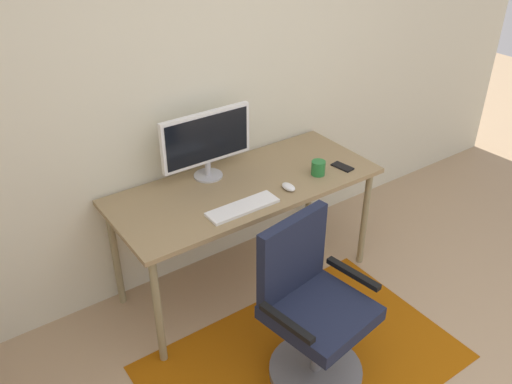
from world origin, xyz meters
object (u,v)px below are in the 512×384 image
object	(u,v)px
coffee_cup	(318,168)
cell_phone	(342,167)
keyboard	(243,207)
office_chair	(312,316)
computer_mouse	(288,187)
desk	(246,193)
monitor	(207,140)

from	to	relation	value
coffee_cup	cell_phone	xyz separation A→B (m)	(0.19, -0.02, -0.04)
keyboard	coffee_cup	xyz separation A→B (m)	(0.61, 0.06, 0.04)
cell_phone	office_chair	distance (m)	1.06
coffee_cup	cell_phone	distance (m)	0.19
computer_mouse	office_chair	world-z (taller)	office_chair
coffee_cup	cell_phone	bearing A→B (deg)	-6.66
cell_phone	desk	bearing A→B (deg)	154.62
desk	keyboard	distance (m)	0.29
computer_mouse	office_chair	size ratio (longest dim) A/B	0.11
monitor	cell_phone	bearing A→B (deg)	-27.34
desk	cell_phone	world-z (taller)	cell_phone
computer_mouse	office_chair	bearing A→B (deg)	-117.05
monitor	office_chair	xyz separation A→B (m)	(-0.00, -1.03, -0.62)
coffee_cup	computer_mouse	bearing A→B (deg)	-171.74
desk	coffee_cup	size ratio (longest dim) A/B	18.21
monitor	office_chair	size ratio (longest dim) A/B	0.63
monitor	cell_phone	world-z (taller)	monitor
monitor	keyboard	size ratio (longest dim) A/B	1.38
monitor	computer_mouse	bearing A→B (deg)	-52.89
monitor	computer_mouse	distance (m)	0.57
keyboard	coffee_cup	size ratio (longest dim) A/B	4.70
office_chair	cell_phone	bearing A→B (deg)	30.76
desk	cell_phone	size ratio (longest dim) A/B	11.92
coffee_cup	keyboard	bearing A→B (deg)	-174.59
computer_mouse	coffee_cup	xyz separation A→B (m)	(0.26, 0.04, 0.03)
cell_phone	office_chair	xyz separation A→B (m)	(-0.77, -0.63, -0.37)
cell_phone	office_chair	bearing A→B (deg)	-149.28
keyboard	office_chair	distance (m)	0.71
office_chair	monitor	bearing A→B (deg)	80.97
computer_mouse	office_chair	distance (m)	0.79
computer_mouse	desk	bearing A→B (deg)	130.34
keyboard	computer_mouse	bearing A→B (deg)	3.18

